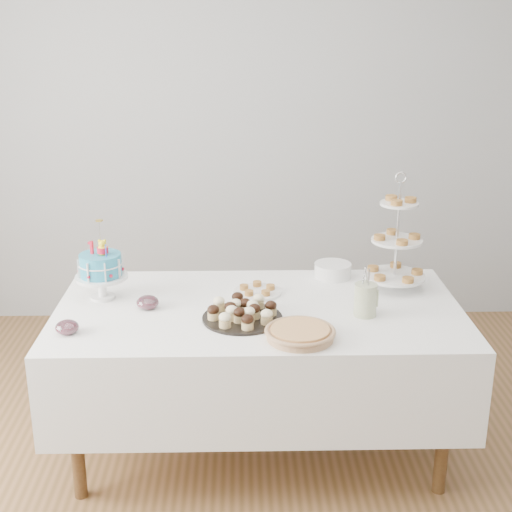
{
  "coord_description": "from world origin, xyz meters",
  "views": [
    {
      "loc": [
        -0.08,
        -2.81,
        2.09
      ],
      "look_at": [
        -0.01,
        0.3,
        1.03
      ],
      "focal_mm": 50.0,
      "sensor_mm": 36.0,
      "label": 1
    }
  ],
  "objects_px": {
    "jam_bowl_b": "(148,302)",
    "tiered_stand": "(397,241)",
    "cupcake_tray": "(242,311)",
    "pie": "(300,333)",
    "utensil_pitcher": "(366,299)",
    "table": "(259,351)",
    "pastry_plate": "(257,290)",
    "jam_bowl_a": "(67,327)",
    "birthday_cake": "(102,278)",
    "plate_stack": "(333,270)"
  },
  "relations": [
    {
      "from": "jam_bowl_b",
      "to": "tiered_stand",
      "type": "bearing_deg",
      "value": 10.93
    },
    {
      "from": "cupcake_tray",
      "to": "pie",
      "type": "xyz_separation_m",
      "value": [
        0.25,
        -0.21,
        -0.01
      ]
    },
    {
      "from": "cupcake_tray",
      "to": "utensil_pitcher",
      "type": "height_order",
      "value": "utensil_pitcher"
    },
    {
      "from": "tiered_stand",
      "to": "table",
      "type": "bearing_deg",
      "value": -161.33
    },
    {
      "from": "table",
      "to": "cupcake_tray",
      "type": "relative_size",
      "value": 5.24
    },
    {
      "from": "table",
      "to": "pastry_plate",
      "type": "distance_m",
      "value": 0.3
    },
    {
      "from": "tiered_stand",
      "to": "pastry_plate",
      "type": "relative_size",
      "value": 2.52
    },
    {
      "from": "table",
      "to": "jam_bowl_a",
      "type": "distance_m",
      "value": 0.92
    },
    {
      "from": "utensil_pitcher",
      "to": "cupcake_tray",
      "type": "bearing_deg",
      "value": -161.48
    },
    {
      "from": "jam_bowl_a",
      "to": "birthday_cake",
      "type": "bearing_deg",
      "value": 78.52
    },
    {
      "from": "table",
      "to": "pie",
      "type": "relative_size",
      "value": 6.28
    },
    {
      "from": "pastry_plate",
      "to": "jam_bowl_b",
      "type": "bearing_deg",
      "value": -160.87
    },
    {
      "from": "plate_stack",
      "to": "pastry_plate",
      "type": "bearing_deg",
      "value": -151.34
    },
    {
      "from": "tiered_stand",
      "to": "birthday_cake",
      "type": "bearing_deg",
      "value": -175.86
    },
    {
      "from": "table",
      "to": "plate_stack",
      "type": "xyz_separation_m",
      "value": [
        0.4,
        0.4,
        0.26
      ]
    },
    {
      "from": "tiered_stand",
      "to": "jam_bowl_a",
      "type": "xyz_separation_m",
      "value": [
        -1.53,
        -0.51,
        -0.22
      ]
    },
    {
      "from": "table",
      "to": "tiered_stand",
      "type": "bearing_deg",
      "value": 18.67
    },
    {
      "from": "tiered_stand",
      "to": "plate_stack",
      "type": "distance_m",
      "value": 0.4
    },
    {
      "from": "pastry_plate",
      "to": "pie",
      "type": "bearing_deg",
      "value": -72.18
    },
    {
      "from": "pastry_plate",
      "to": "utensil_pitcher",
      "type": "height_order",
      "value": "utensil_pitcher"
    },
    {
      "from": "pie",
      "to": "cupcake_tray",
      "type": "bearing_deg",
      "value": 139.37
    },
    {
      "from": "pie",
      "to": "plate_stack",
      "type": "distance_m",
      "value": 0.79
    },
    {
      "from": "birthday_cake",
      "to": "jam_bowl_b",
      "type": "height_order",
      "value": "birthday_cake"
    },
    {
      "from": "cupcake_tray",
      "to": "plate_stack",
      "type": "distance_m",
      "value": 0.72
    },
    {
      "from": "cupcake_tray",
      "to": "jam_bowl_a",
      "type": "relative_size",
      "value": 3.59
    },
    {
      "from": "utensil_pitcher",
      "to": "jam_bowl_a",
      "type": "bearing_deg",
      "value": -157.72
    },
    {
      "from": "pastry_plate",
      "to": "tiered_stand",
      "type": "bearing_deg",
      "value": 4.44
    },
    {
      "from": "cupcake_tray",
      "to": "plate_stack",
      "type": "relative_size",
      "value": 1.89
    },
    {
      "from": "birthday_cake",
      "to": "pie",
      "type": "xyz_separation_m",
      "value": [
        0.93,
        -0.48,
        -0.08
      ]
    },
    {
      "from": "birthday_cake",
      "to": "pastry_plate",
      "type": "xyz_separation_m",
      "value": [
        0.76,
        0.05,
        -0.09
      ]
    },
    {
      "from": "plate_stack",
      "to": "pie",
      "type": "bearing_deg",
      "value": -107.26
    },
    {
      "from": "jam_bowl_b",
      "to": "utensil_pitcher",
      "type": "height_order",
      "value": "utensil_pitcher"
    },
    {
      "from": "jam_bowl_a",
      "to": "utensil_pitcher",
      "type": "relative_size",
      "value": 0.44
    },
    {
      "from": "plate_stack",
      "to": "jam_bowl_a",
      "type": "xyz_separation_m",
      "value": [
        -1.24,
        -0.67,
        -0.01
      ]
    },
    {
      "from": "pastry_plate",
      "to": "utensil_pitcher",
      "type": "distance_m",
      "value": 0.57
    },
    {
      "from": "birthday_cake",
      "to": "plate_stack",
      "type": "xyz_separation_m",
      "value": [
        1.16,
        0.27,
        -0.07
      ]
    },
    {
      "from": "birthday_cake",
      "to": "utensil_pitcher",
      "type": "bearing_deg",
      "value": 12.53
    },
    {
      "from": "birthday_cake",
      "to": "jam_bowl_a",
      "type": "xyz_separation_m",
      "value": [
        -0.08,
        -0.4,
        -0.08
      ]
    },
    {
      "from": "utensil_pitcher",
      "to": "table",
      "type": "bearing_deg",
      "value": -177.14
    },
    {
      "from": "pie",
      "to": "jam_bowl_b",
      "type": "relative_size",
      "value": 2.88
    },
    {
      "from": "pie",
      "to": "jam_bowl_a",
      "type": "relative_size",
      "value": 3.0
    },
    {
      "from": "cupcake_tray",
      "to": "pastry_plate",
      "type": "height_order",
      "value": "cupcake_tray"
    },
    {
      "from": "birthday_cake",
      "to": "jam_bowl_b",
      "type": "xyz_separation_m",
      "value": [
        0.23,
        -0.13,
        -0.08
      ]
    },
    {
      "from": "tiered_stand",
      "to": "jam_bowl_b",
      "type": "bearing_deg",
      "value": -169.07
    },
    {
      "from": "jam_bowl_b",
      "to": "birthday_cake",
      "type": "bearing_deg",
      "value": 151.03
    },
    {
      "from": "jam_bowl_b",
      "to": "utensil_pitcher",
      "type": "xyz_separation_m",
      "value": [
        1.01,
        -0.1,
        0.05
      ]
    },
    {
      "from": "table",
      "to": "jam_bowl_b",
      "type": "bearing_deg",
      "value": -179.87
    },
    {
      "from": "cupcake_tray",
      "to": "table",
      "type": "bearing_deg",
      "value": 60.59
    },
    {
      "from": "pie",
      "to": "plate_stack",
      "type": "relative_size",
      "value": 1.58
    },
    {
      "from": "birthday_cake",
      "to": "jam_bowl_a",
      "type": "height_order",
      "value": "birthday_cake"
    }
  ]
}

